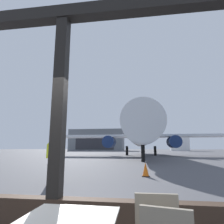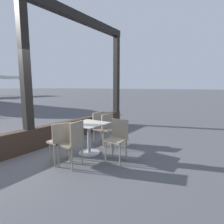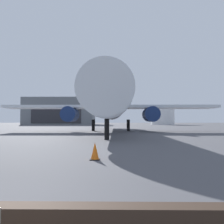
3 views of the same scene
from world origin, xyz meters
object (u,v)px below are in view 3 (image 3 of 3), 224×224
Objects in this scene: distant_hangar at (60,111)px; fuel_storage_tank at (163,115)px; airplane at (110,104)px; traffic_cone at (95,152)px.

distant_hangar reaches higher than fuel_storage_tank.
distant_hangar is (-19.02, 54.96, 1.14)m from airplane.
distant_hangar is at bearing 109.09° from airplane.
airplane reaches higher than distant_hangar.
airplane reaches higher than fuel_storage_tank.
distant_hangar is 36.01m from fuel_storage_tank.
airplane is 58.17m from distant_hangar.
distant_hangar is (-18.91, 76.43, 4.35)m from traffic_cone.
traffic_cone is at bearing -76.11° from distant_hangar.
traffic_cone is 78.85m from distant_hangar.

